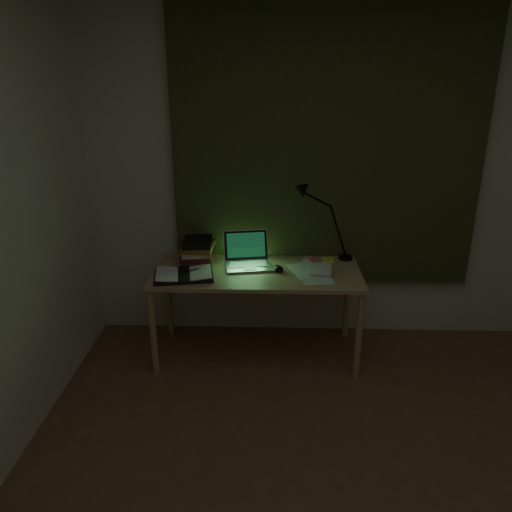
% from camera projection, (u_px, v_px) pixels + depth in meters
% --- Properties ---
extents(wall_back, '(3.50, 0.00, 2.50)m').
position_uv_depth(wall_back, '(325.00, 177.00, 3.64)').
color(wall_back, silver).
rests_on(wall_back, ground).
extents(curtain, '(2.20, 0.06, 2.00)m').
position_uv_depth(curtain, '(327.00, 150.00, 3.53)').
color(curtain, '#2F381C').
rests_on(curtain, wall_back).
extents(desk, '(1.45, 0.64, 0.66)m').
position_uv_depth(desk, '(257.00, 313.00, 3.60)').
color(desk, tan).
rests_on(desk, floor).
extents(laptop, '(0.38, 0.42, 0.23)m').
position_uv_depth(laptop, '(249.00, 252.00, 3.51)').
color(laptop, silver).
rests_on(laptop, desk).
extents(open_textbook, '(0.43, 0.34, 0.03)m').
position_uv_depth(open_textbook, '(184.00, 274.00, 3.38)').
color(open_textbook, white).
rests_on(open_textbook, desk).
extents(book_stack, '(0.23, 0.27, 0.18)m').
position_uv_depth(book_stack, '(198.00, 251.00, 3.61)').
color(book_stack, white).
rests_on(book_stack, desk).
extents(loose_papers, '(0.37, 0.38, 0.02)m').
position_uv_depth(loose_papers, '(314.00, 269.00, 3.50)').
color(loose_papers, silver).
rests_on(loose_papers, desk).
extents(mouse, '(0.09, 0.12, 0.04)m').
position_uv_depth(mouse, '(278.00, 269.00, 3.47)').
color(mouse, black).
rests_on(mouse, desk).
extents(sticky_yellow, '(0.08, 0.08, 0.02)m').
position_uv_depth(sticky_yellow, '(328.00, 260.00, 3.66)').
color(sticky_yellow, '#EEF533').
rests_on(sticky_yellow, desk).
extents(sticky_pink, '(0.10, 0.10, 0.02)m').
position_uv_depth(sticky_pink, '(315.00, 260.00, 3.66)').
color(sticky_pink, '#E65976').
rests_on(sticky_pink, desk).
extents(desk_lamp, '(0.42, 0.36, 0.56)m').
position_uv_depth(desk_lamp, '(348.00, 223.00, 3.60)').
color(desk_lamp, black).
rests_on(desk_lamp, desk).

